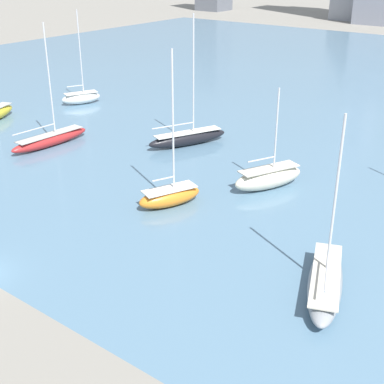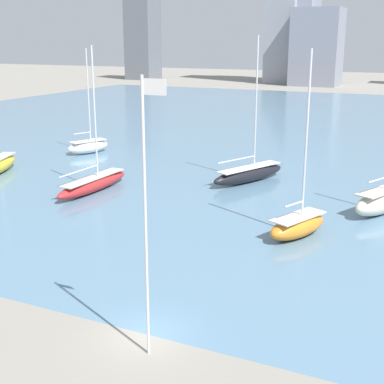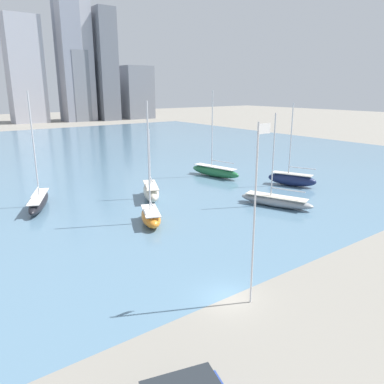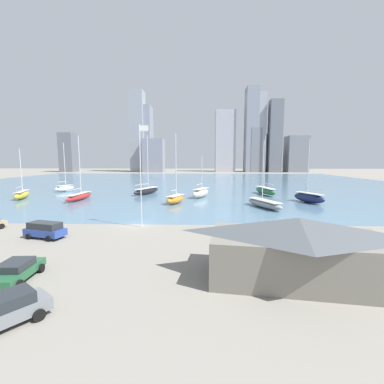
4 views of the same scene
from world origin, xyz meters
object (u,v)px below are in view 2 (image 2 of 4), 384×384
object	(u,v)px
sailboat_black	(249,173)
sailboat_cream	(382,201)
sailboat_red	(93,183)
sailboat_orange	(298,224)
flag_pole	(146,214)
sailboat_white	(88,146)

from	to	relation	value
sailboat_black	sailboat_cream	distance (m)	15.47
sailboat_red	sailboat_orange	xyz separation A→B (m)	(22.37, -4.17, 0.14)
sailboat_cream	sailboat_black	bearing A→B (deg)	-176.01
sailboat_red	flag_pole	bearing A→B (deg)	-47.39
sailboat_orange	sailboat_cream	bearing A→B (deg)	82.15
sailboat_red	sailboat_black	distance (m)	16.88
sailboat_orange	sailboat_black	distance (m)	17.17
sailboat_orange	sailboat_black	world-z (taller)	sailboat_black
flag_pole	sailboat_black	distance (m)	35.12
flag_pole	sailboat_black	world-z (taller)	sailboat_black
sailboat_black	sailboat_white	size ratio (longest dim) A/B	1.11
sailboat_orange	sailboat_cream	distance (m)	10.56
sailboat_orange	flag_pole	bearing A→B (deg)	-74.82
flag_pole	sailboat_cream	size ratio (longest dim) A/B	1.34
sailboat_cream	flag_pole	bearing A→B (deg)	-80.91
sailboat_white	sailboat_red	bearing A→B (deg)	-29.21
sailboat_black	sailboat_cream	bearing A→B (deg)	3.42
sailboat_red	sailboat_orange	size ratio (longest dim) A/B	1.01
flag_pole	sailboat_white	world-z (taller)	sailboat_white
sailboat_cream	sailboat_red	bearing A→B (deg)	-145.20
flag_pole	sailboat_orange	distance (m)	20.52
sailboat_red	sailboat_cream	bearing A→B (deg)	12.60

